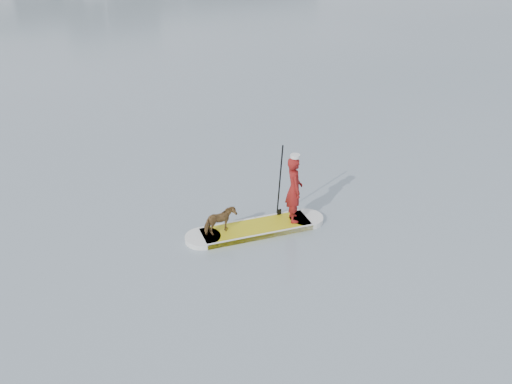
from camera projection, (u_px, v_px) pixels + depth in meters
ground at (152, 197)px, 14.46m from camera, size 140.00×140.00×0.00m
paddleboard at (256, 228)px, 12.98m from camera, size 3.24×1.36×0.12m
paddler at (294, 189)px, 12.86m from camera, size 0.58×0.68×1.57m
white_cap at (295, 156)px, 12.47m from camera, size 0.22×0.22×0.07m
dog at (220, 221)px, 12.55m from camera, size 0.73×0.35×0.61m
paddle at (280, 189)px, 13.11m from camera, size 0.10×0.30×2.00m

